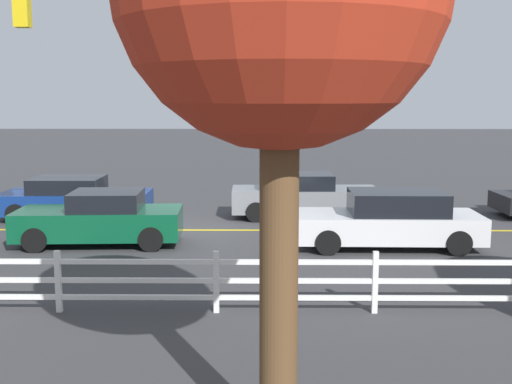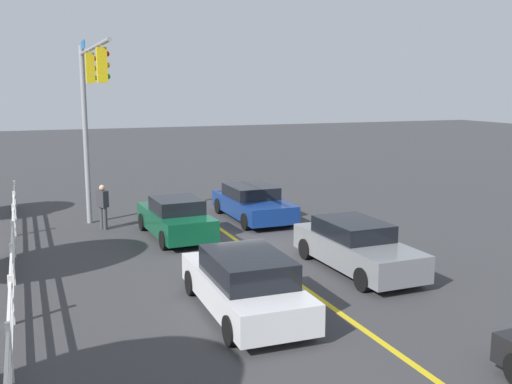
{
  "view_description": "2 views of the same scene",
  "coord_description": "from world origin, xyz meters",
  "views": [
    {
      "loc": [
        -2.39,
        18.24,
        3.91
      ],
      "look_at": [
        -2.22,
        0.57,
        1.23
      ],
      "focal_mm": 44.12,
      "sensor_mm": 36.0,
      "label": 1
    },
    {
      "loc": [
        -18.24,
        6.73,
        5.26
      ],
      "look_at": [
        -1.27,
        0.06,
        2.04
      ],
      "focal_mm": 41.81,
      "sensor_mm": 36.0,
      "label": 2
    }
  ],
  "objects": [
    {
      "name": "lane_center_stripe",
      "position": [
        -4.0,
        0.0,
        0.0
      ],
      "size": [
        28.0,
        0.16,
        0.01
      ],
      "primitive_type": "cube",
      "color": "gold",
      "rests_on": "ground_plane"
    },
    {
      "name": "car_1",
      "position": [
        -3.75,
        -2.08,
        0.7
      ],
      "size": [
        4.79,
        1.9,
        1.44
      ],
      "rotation": [
        0.0,
        0.0,
        3.16
      ],
      "color": "slate",
      "rests_on": "ground_plane"
    },
    {
      "name": "car_4",
      "position": [
        3.69,
        -1.74,
        0.67
      ],
      "size": [
        4.73,
        2.05,
        1.35
      ],
      "rotation": [
        0.0,
        0.0,
        3.15
      ],
      "color": "navy",
      "rests_on": "ground_plane"
    },
    {
      "name": "ground_plane",
      "position": [
        0.0,
        0.0,
        0.0
      ],
      "size": [
        120.0,
        120.0,
        0.0
      ],
      "primitive_type": "plane",
      "color": "#38383A"
    },
    {
      "name": "white_rail_fence",
      "position": [
        -3.0,
        7.18,
        0.6
      ],
      "size": [
        26.1,
        0.1,
        1.15
      ],
      "color": "white",
      "rests_on": "ground_plane"
    },
    {
      "name": "pedestrian",
      "position": [
        4.09,
        4.08,
        0.93
      ],
      "size": [
        0.48,
        0.43,
        1.69
      ],
      "rotation": [
        0.0,
        0.0,
        2.11
      ],
      "color": "#3F3F42",
      "rests_on": "ground_plane"
    },
    {
      "name": "signal_assembly",
      "position": [
        3.25,
        4.45,
        4.87
      ],
      "size": [
        7.55,
        0.38,
        6.9
      ],
      "color": "gray",
      "rests_on": "ground_plane"
    },
    {
      "name": "car_3",
      "position": [
        1.91,
        1.86,
        0.69
      ],
      "size": [
        4.39,
        2.0,
        1.44
      ],
      "rotation": [
        0.0,
        0.0,
        0.05
      ],
      "color": "#0C4C2D",
      "rests_on": "ground_plane"
    },
    {
      "name": "car_0",
      "position": [
        -5.73,
        2.09,
        0.72
      ],
      "size": [
        4.8,
        1.99,
        1.49
      ],
      "rotation": [
        0.0,
        0.0,
        -0.02
      ],
      "color": "silver",
      "rests_on": "ground_plane"
    }
  ]
}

